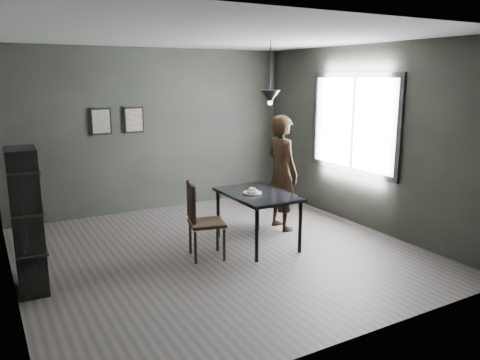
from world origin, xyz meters
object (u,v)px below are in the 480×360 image
cafe_table (257,198)px  shelf_unit (27,221)px  white_plate (252,193)px  pendant_lamp (270,97)px  woman (282,173)px  wood_chair (200,216)px

cafe_table → shelf_unit: shelf_unit is taller
white_plate → pendant_lamp: (0.33, 0.10, 1.29)m
white_plate → woman: (0.79, 0.44, 0.13)m
cafe_table → white_plate: 0.12m
wood_chair → pendant_lamp: pendant_lamp is taller
white_plate → wood_chair: size_ratio=0.23×
cafe_table → wood_chair: (-0.91, -0.06, -0.10)m
woman → white_plate: bearing=118.9°
pendant_lamp → white_plate: bearing=-162.9°
pendant_lamp → wood_chair: bearing=-172.2°
shelf_unit → wood_chair: bearing=1.0°
woman → wood_chair: bearing=106.9°
white_plate → wood_chair: (-0.82, -0.06, -0.18)m
wood_chair → shelf_unit: shelf_unit is taller
shelf_unit → pendant_lamp: (3.17, 0.11, 1.25)m
white_plate → wood_chair: bearing=-176.1°
cafe_table → pendant_lamp: bearing=21.8°
woman → pendant_lamp: 1.30m
white_plate → shelf_unit: shelf_unit is taller
cafe_table → white_plate: (-0.08, -0.00, 0.08)m
cafe_table → woman: 0.86m
white_plate → shelf_unit: 2.84m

